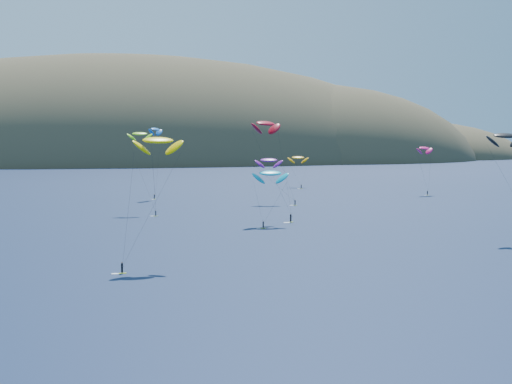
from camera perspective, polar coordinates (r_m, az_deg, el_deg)
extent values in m
plane|color=black|center=(83.43, 4.58, -10.56)|extent=(2800.00, 2800.00, 0.00)
ellipsoid|color=#3D3526|center=(638.83, -10.05, 1.34)|extent=(600.00, 300.00, 210.00)
ellipsoid|color=#3D3526|center=(650.52, 4.28, 1.73)|extent=(320.00, 220.00, 156.00)
ellipsoid|color=#3D3526|center=(733.27, 12.22, 2.29)|extent=(240.00, 180.00, 84.00)
cube|color=#D9F61B|center=(115.00, -10.66, -6.42)|extent=(1.41, 0.57, 0.08)
cylinder|color=black|center=(114.85, -10.67, -6.00)|extent=(0.32, 0.32, 1.47)
sphere|color=#8C6047|center=(114.70, -10.68, -5.58)|extent=(0.25, 0.25, 0.25)
ellipsoid|color=#FFD800|center=(121.56, -7.85, 4.12)|extent=(8.58, 4.83, 4.55)
cube|color=#D9F61B|center=(195.08, -8.02, -1.92)|extent=(1.24, 0.37, 0.07)
cylinder|color=black|center=(195.00, -8.03, -1.69)|extent=(0.29, 0.29, 1.32)
sphere|color=#8C6047|center=(194.92, -8.03, -1.47)|extent=(0.22, 0.22, 0.22)
ellipsoid|color=#86E414|center=(204.82, -9.29, 4.62)|extent=(6.62, 3.12, 3.68)
cube|color=#D9F61B|center=(247.65, -8.14, -0.57)|extent=(1.12, 1.28, 0.07)
cylinder|color=black|center=(247.58, -8.14, -0.38)|extent=(0.31, 0.31, 1.41)
sphere|color=#8C6047|center=(247.52, -8.14, -0.19)|extent=(0.24, 0.24, 0.24)
ellipsoid|color=blue|center=(251.88, -8.07, 5.00)|extent=(7.14, 7.79, 4.05)
cube|color=#D9F61B|center=(167.81, 0.58, -2.91)|extent=(1.34, 0.52, 0.07)
cylinder|color=black|center=(167.70, 0.58, -2.64)|extent=(0.31, 0.31, 1.39)
sphere|color=#8C6047|center=(167.61, 0.58, -2.36)|extent=(0.23, 0.23, 0.23)
ellipsoid|color=#00A6C0|center=(173.40, 1.16, 1.52)|extent=(8.81, 4.83, 4.71)
cube|color=#D9F61B|center=(223.42, 3.14, -1.07)|extent=(1.45, 0.71, 0.08)
cylinder|color=black|center=(223.34, 3.14, -0.85)|extent=(0.33, 0.33, 1.49)
sphere|color=#8C6047|center=(223.26, 3.14, -0.63)|extent=(0.25, 0.25, 0.25)
ellipsoid|color=#771692|center=(227.63, 1.03, 2.57)|extent=(9.06, 5.69, 4.69)
ellipsoid|color=black|center=(158.63, 19.31, 4.29)|extent=(8.33, 4.63, 4.43)
cube|color=#D9F61B|center=(268.58, 13.55, -0.26)|extent=(1.36, 0.82, 0.07)
cylinder|color=black|center=(268.51, 13.55, -0.08)|extent=(0.31, 0.31, 1.40)
sphere|color=#8C6047|center=(268.45, 13.55, 0.09)|extent=(0.24, 0.24, 0.24)
ellipsoid|color=#DC136B|center=(273.31, 13.32, 3.44)|extent=(8.38, 5.99, 4.25)
cube|color=#D9F61B|center=(179.57, 2.79, -2.43)|extent=(1.66, 1.22, 0.09)
cylinder|color=black|center=(179.45, 2.80, -2.10)|extent=(0.38, 0.38, 1.75)
sphere|color=#8C6047|center=(179.34, 2.80, -1.78)|extent=(0.29, 0.29, 0.29)
ellipsoid|color=#A30719|center=(182.21, 0.76, 5.51)|extent=(9.98, 8.15, 5.07)
cube|color=#D9F61B|center=(294.79, 3.64, 0.27)|extent=(1.40, 0.72, 0.07)
cylinder|color=black|center=(294.73, 3.64, 0.43)|extent=(0.32, 0.32, 1.44)
sphere|color=#8C6047|center=(294.67, 3.64, 0.59)|extent=(0.24, 0.24, 0.24)
ellipsoid|color=#C78805|center=(305.28, 3.38, 2.77)|extent=(9.09, 5.88, 4.67)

